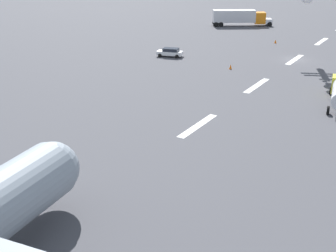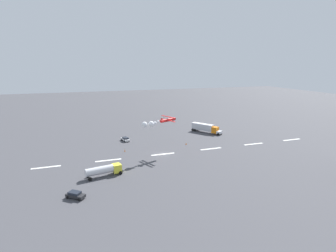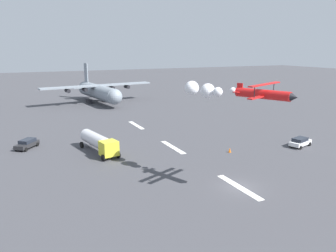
# 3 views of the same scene
# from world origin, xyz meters

# --- Properties ---
(ground_plane) EXTENTS (440.00, 440.00, 0.00)m
(ground_plane) POSITION_xyz_m (0.00, 0.00, 0.00)
(ground_plane) COLOR #424247
(ground_plane) RESTS_ON ground
(runway_stripe_0) EXTENTS (8.00, 0.90, 0.01)m
(runway_stripe_0) POSITION_xyz_m (-53.66, 0.00, 0.01)
(runway_stripe_0) COLOR white
(runway_stripe_0) RESTS_ON ground
(runway_stripe_1) EXTENTS (8.00, 0.90, 0.01)m
(runway_stripe_1) POSITION_xyz_m (-35.77, 0.00, 0.01)
(runway_stripe_1) COLOR white
(runway_stripe_1) RESTS_ON ground
(runway_stripe_2) EXTENTS (8.00, 0.90, 0.01)m
(runway_stripe_2) POSITION_xyz_m (-17.89, 0.00, 0.01)
(runway_stripe_2) COLOR white
(runway_stripe_2) RESTS_ON ground
(runway_stripe_3) EXTENTS (8.00, 0.90, 0.01)m
(runway_stripe_3) POSITION_xyz_m (0.00, 0.00, 0.01)
(runway_stripe_3) COLOR white
(runway_stripe_3) RESTS_ON ground
(runway_stripe_4) EXTENTS (8.00, 0.90, 0.01)m
(runway_stripe_4) POSITION_xyz_m (17.89, 0.00, 0.01)
(runway_stripe_4) COLOR white
(runway_stripe_4) RESTS_ON ground
(runway_stripe_5) EXTENTS (8.00, 0.90, 0.01)m
(runway_stripe_5) POSITION_xyz_m (35.77, 0.00, 0.01)
(runway_stripe_5) COLOR white
(runway_stripe_5) RESTS_ON ground
(stunt_biplane_red) EXTENTS (13.36, 7.71, 2.25)m
(stunt_biplane_red) POSITION_xyz_m (2.42, 1.08, 11.23)
(stunt_biplane_red) COLOR red
(semi_truck_orange) EXTENTS (9.95, 13.17, 3.70)m
(semi_truck_orange) POSITION_xyz_m (-26.45, -21.49, 2.12)
(semi_truck_orange) COLOR silver
(semi_truck_orange) RESTS_ON ground
(fuel_tanker_truck) EXTENTS (9.81, 4.46, 2.90)m
(fuel_tanker_truck) POSITION_xyz_m (20.27, 11.84, 1.75)
(fuel_tanker_truck) COLOR yellow
(fuel_tanker_truck) RESTS_ON ground
(followme_car_yellow) EXTENTS (2.95, 4.75, 1.52)m
(followme_car_yellow) POSITION_xyz_m (9.16, -19.53, 0.81)
(followme_car_yellow) COLOR white
(followme_car_yellow) RESTS_ON ground
(airport_staff_sedan) EXTENTS (4.51, 4.12, 1.52)m
(airport_staff_sedan) POSITION_xyz_m (27.63, 22.00, 0.81)
(airport_staff_sedan) COLOR #262628
(airport_staff_sedan) RESTS_ON ground
(traffic_cone_near) EXTENTS (0.44, 0.44, 0.75)m
(traffic_cone_near) POSITION_xyz_m (-11.45, -7.44, 0.38)
(traffic_cone_near) COLOR orange
(traffic_cone_near) RESTS_ON ground
(traffic_cone_far) EXTENTS (0.44, 0.44, 0.75)m
(traffic_cone_far) POSITION_xyz_m (11.52, -6.90, 0.38)
(traffic_cone_far) COLOR orange
(traffic_cone_far) RESTS_ON ground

